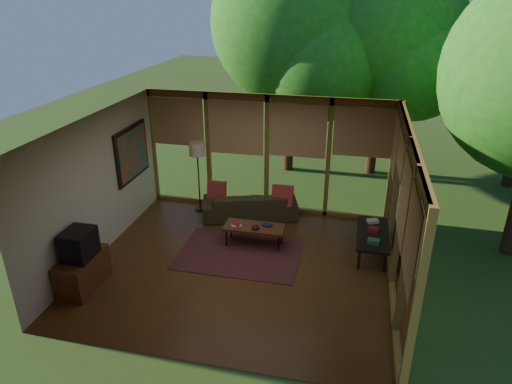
% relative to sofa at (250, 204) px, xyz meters
% --- Properties ---
extents(floor, '(5.50, 5.50, 0.00)m').
position_rel_sofa_xyz_m(floor, '(0.28, -2.00, -0.31)').
color(floor, '#5B3518').
rests_on(floor, ground).
extents(ceiling, '(5.50, 5.50, 0.00)m').
position_rel_sofa_xyz_m(ceiling, '(0.28, -2.00, 2.39)').
color(ceiling, white).
rests_on(ceiling, ground).
extents(wall_left, '(0.04, 5.00, 2.70)m').
position_rel_sofa_xyz_m(wall_left, '(-2.47, -2.00, 1.04)').
color(wall_left, beige).
rests_on(wall_left, ground).
extents(wall_front, '(5.50, 0.04, 2.70)m').
position_rel_sofa_xyz_m(wall_front, '(0.28, -4.50, 1.04)').
color(wall_front, beige).
rests_on(wall_front, ground).
extents(window_wall_back, '(5.50, 0.12, 2.70)m').
position_rel_sofa_xyz_m(window_wall_back, '(0.28, 0.50, 1.04)').
color(window_wall_back, olive).
rests_on(window_wall_back, ground).
extents(window_wall_right, '(0.12, 5.00, 2.70)m').
position_rel_sofa_xyz_m(window_wall_right, '(3.03, -2.00, 1.04)').
color(window_wall_right, olive).
rests_on(window_wall_right, ground).
extents(tree_nw, '(4.19, 4.19, 6.05)m').
position_rel_sofa_xyz_m(tree_nw, '(0.37, 3.27, 3.64)').
color(tree_nw, '#352013').
rests_on(tree_nw, ground).
extents(tree_ne, '(3.89, 3.89, 5.83)m').
position_rel_sofa_xyz_m(tree_ne, '(2.68, 3.52, 3.58)').
color(tree_ne, '#352013').
rests_on(tree_ne, ground).
extents(rug, '(2.36, 1.67, 0.01)m').
position_rel_sofa_xyz_m(rug, '(0.18, -1.60, -0.30)').
color(rug, maroon).
rests_on(rug, floor).
extents(sofa, '(2.24, 1.38, 0.61)m').
position_rel_sofa_xyz_m(sofa, '(0.00, 0.00, 0.00)').
color(sofa, '#39331C').
rests_on(sofa, floor).
extents(pillow_left, '(0.42, 0.22, 0.44)m').
position_rel_sofa_xyz_m(pillow_left, '(-0.75, -0.05, 0.28)').
color(pillow_left, maroon).
rests_on(pillow_left, sofa).
extents(pillow_right, '(0.46, 0.24, 0.48)m').
position_rel_sofa_xyz_m(pillow_right, '(0.75, -0.05, 0.30)').
color(pillow_right, maroon).
rests_on(pillow_right, sofa).
extents(ct_book_lower, '(0.24, 0.21, 0.03)m').
position_rel_sofa_xyz_m(ct_book_lower, '(0.03, -1.25, 0.13)').
color(ct_book_lower, beige).
rests_on(ct_book_lower, coffee_table).
extents(ct_book_upper, '(0.19, 0.17, 0.03)m').
position_rel_sofa_xyz_m(ct_book_upper, '(0.03, -1.25, 0.16)').
color(ct_book_upper, maroon).
rests_on(ct_book_upper, coffee_table).
extents(ct_book_side, '(0.20, 0.16, 0.03)m').
position_rel_sofa_xyz_m(ct_book_side, '(0.63, -1.12, 0.13)').
color(ct_book_side, '#161A33').
rests_on(ct_book_side, coffee_table).
extents(ct_bowl, '(0.16, 0.16, 0.07)m').
position_rel_sofa_xyz_m(ct_bowl, '(0.43, -1.30, 0.16)').
color(ct_bowl, black).
rests_on(ct_bowl, coffee_table).
extents(media_cabinet, '(0.50, 1.00, 0.60)m').
position_rel_sofa_xyz_m(media_cabinet, '(-2.19, -3.23, -0.01)').
color(media_cabinet, '#5D2E19').
rests_on(media_cabinet, floor).
extents(television, '(0.45, 0.55, 0.50)m').
position_rel_sofa_xyz_m(television, '(-2.17, -3.23, 0.54)').
color(television, black).
rests_on(television, media_cabinet).
extents(console_book_a, '(0.23, 0.17, 0.08)m').
position_rel_sofa_xyz_m(console_book_a, '(2.68, -1.43, 0.19)').
color(console_book_a, '#345C4D').
rests_on(console_book_a, side_console).
extents(console_book_b, '(0.22, 0.19, 0.09)m').
position_rel_sofa_xyz_m(console_book_b, '(2.68, -0.98, 0.19)').
color(console_book_b, maroon).
rests_on(console_book_b, side_console).
extents(console_book_c, '(0.26, 0.23, 0.06)m').
position_rel_sofa_xyz_m(console_book_c, '(2.68, -0.58, 0.18)').
color(console_book_c, beige).
rests_on(console_book_c, side_console).
extents(floor_lamp, '(0.36, 0.36, 1.65)m').
position_rel_sofa_xyz_m(floor_lamp, '(-1.23, 0.12, 1.10)').
color(floor_lamp, black).
rests_on(floor_lamp, floor).
extents(coffee_table, '(1.20, 0.50, 0.43)m').
position_rel_sofa_xyz_m(coffee_table, '(0.38, -1.20, 0.09)').
color(coffee_table, '#5D2E19').
rests_on(coffee_table, floor).
extents(side_console, '(0.60, 1.40, 0.46)m').
position_rel_sofa_xyz_m(side_console, '(2.68, -1.03, 0.10)').
color(side_console, black).
rests_on(side_console, floor).
extents(wall_painting, '(0.06, 1.35, 1.15)m').
position_rel_sofa_xyz_m(wall_painting, '(-2.43, -0.60, 1.24)').
color(wall_painting, black).
rests_on(wall_painting, wall_left).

